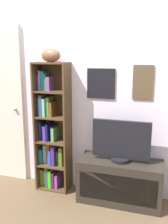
{
  "coord_description": "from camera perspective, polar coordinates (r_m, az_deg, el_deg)",
  "views": [
    {
      "loc": [
        0.65,
        -1.75,
        1.69
      ],
      "look_at": [
        -0.15,
        0.85,
        1.06
      ],
      "focal_mm": 40.17,
      "sensor_mm": 36.0,
      "label": 1
    }
  ],
  "objects": [
    {
      "name": "back_wall",
      "position": [
        2.98,
        4.4,
        5.35
      ],
      "size": [
        4.8,
        0.08,
        2.59
      ],
      "color": "silver",
      "rests_on": "ground"
    },
    {
      "name": "bookshelf",
      "position": [
        3.18,
        -7.34,
        -4.99
      ],
      "size": [
        0.41,
        0.26,
        1.6
      ],
      "color": "#4E3720",
      "rests_on": "ground"
    },
    {
      "name": "football",
      "position": [
        2.99,
        -7.58,
        12.68
      ],
      "size": [
        0.29,
        0.22,
        0.16
      ],
      "primitive_type": "ellipsoid",
      "rotation": [
        0.0,
        0.0,
        -0.27
      ],
      "color": "brown",
      "rests_on": "bookshelf"
    },
    {
      "name": "tv_stand",
      "position": [
        3.04,
        8.13,
        -15.33
      ],
      "size": [
        0.95,
        0.38,
        0.51
      ],
      "color": "#2C261F",
      "rests_on": "ground"
    },
    {
      "name": "television",
      "position": [
        2.85,
        8.45,
        -6.69
      ],
      "size": [
        0.65,
        0.22,
        0.48
      ],
      "color": "black",
      "rests_on": "tv_stand"
    }
  ]
}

